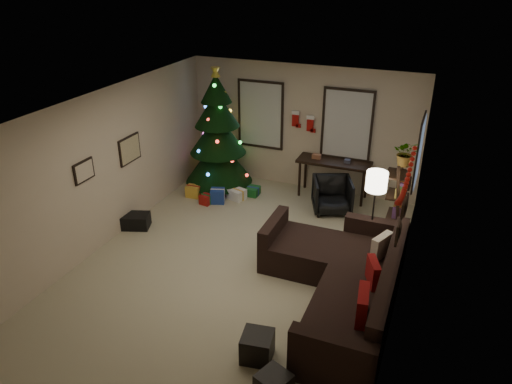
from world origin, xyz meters
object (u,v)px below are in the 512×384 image
christmas_tree (218,138)px  sofa (344,282)px  desk (334,165)px  desk_chair (332,195)px  bookshelf (398,209)px

christmas_tree → sofa: bearing=-40.1°
sofa → desk: size_ratio=2.07×
desk_chair → bookshelf: (1.35, -1.02, 0.45)m
sofa → desk_chair: 2.84m
sofa → desk: 3.53m
sofa → christmas_tree: bearing=139.9°
desk → desk_chair: 0.77m
bookshelf → christmas_tree: bearing=162.7°
desk_chair → bookshelf: size_ratio=0.42×
desk → desk_chair: size_ratio=2.17×
christmas_tree → desk: 2.54m
christmas_tree → bookshelf: 4.17m
sofa → desk_chair: bearing=107.4°
desk → christmas_tree: bearing=-170.0°
christmas_tree → desk_chair: (2.62, -0.21, -0.78)m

